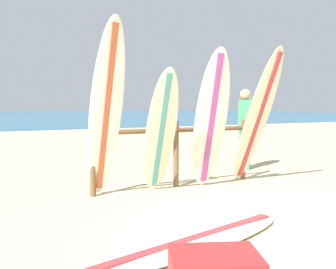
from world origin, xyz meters
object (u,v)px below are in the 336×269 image
surfboard_leaning_center (258,117)px  surfboard_leaning_center_left (211,120)px  surfboard_rack (176,144)px  surfboard_leaning_far_left (106,111)px  surfboard_leaning_left (161,133)px  surfboard_lying_on_sand (194,241)px  beachgoer_standing (245,125)px

surfboard_leaning_center → surfboard_leaning_center_left: bearing=177.3°
surfboard_rack → surfboard_leaning_far_left: size_ratio=1.14×
surfboard_rack → surfboard_leaning_center: (1.33, -0.45, 0.44)m
surfboard_leaning_far_left → surfboard_leaning_center_left: size_ratio=1.14×
surfboard_leaning_left → surfboard_leaning_center_left: surfboard_leaning_center_left is taller
surfboard_rack → surfboard_leaning_far_left: bearing=-168.2°
surfboard_rack → surfboard_leaning_left: 0.63m
surfboard_leaning_center → surfboard_lying_on_sand: surfboard_leaning_center is taller
surfboard_leaning_far_left → surfboard_leaning_left: (0.80, -0.11, -0.32)m
surfboard_leaning_center_left → beachgoer_standing: size_ratio=1.31×
surfboard_leaning_center → surfboard_lying_on_sand: bearing=-142.1°
surfboard_leaning_far_left → surfboard_leaning_center: surfboard_leaning_far_left is taller
surfboard_rack → surfboard_leaning_center: 1.47m
surfboard_leaning_left → surfboard_lying_on_sand: 2.15m
beachgoer_standing → surfboard_leaning_left: bearing=-155.2°
surfboard_leaning_left → beachgoer_standing: (2.51, 1.16, -0.01)m
surfboard_leaning_left → surfboard_rack: bearing=39.2°
surfboard_leaning_center_left → surfboard_leaning_center: (0.92, -0.04, 0.04)m
surfboard_leaning_center_left → beachgoer_standing: 2.04m
beachgoer_standing → surfboard_leaning_center: bearing=-120.5°
surfboard_leaning_left → surfboard_leaning_center_left: bearing=-2.2°
surfboard_leaning_far_left → surfboard_leaning_center_left: (1.67, -0.14, -0.15)m
surfboard_rack → beachgoer_standing: size_ratio=1.70×
surfboard_rack → surfboard_leaning_left: bearing=-140.8°
surfboard_lying_on_sand → surfboard_leaning_center_left: bearing=52.9°
surfboard_leaning_center → beachgoer_standing: bearing=59.5°
surfboard_lying_on_sand → surfboard_leaning_far_left: bearing=98.2°
surfboard_leaning_far_left → surfboard_leaning_center: 2.60m
surfboard_lying_on_sand → surfboard_leaning_center: bearing=37.9°
surfboard_leaning_left → surfboard_leaning_center: (1.79, -0.08, 0.21)m
surfboard_lying_on_sand → beachgoer_standing: 4.38m
surfboard_leaning_center_left → surfboard_leaning_center: surfboard_leaning_center is taller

